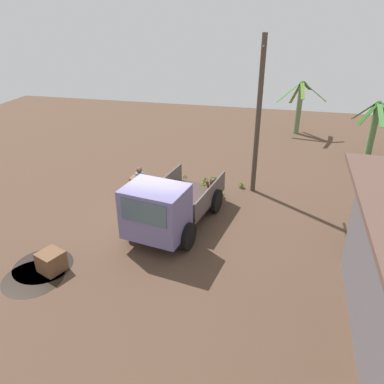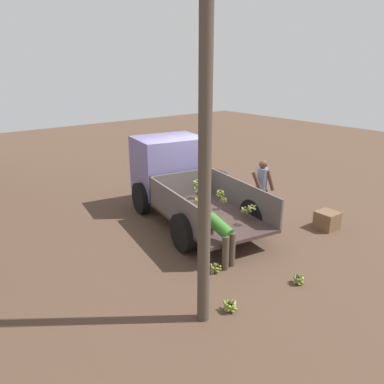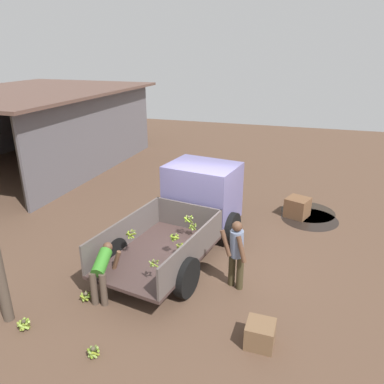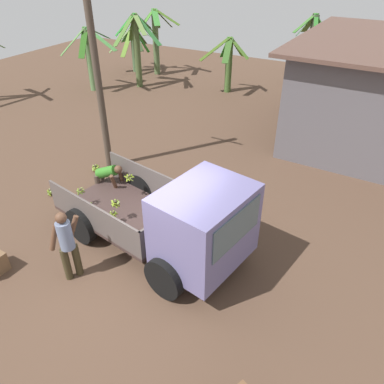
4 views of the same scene
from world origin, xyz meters
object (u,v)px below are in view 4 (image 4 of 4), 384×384
object	(u,v)px
cargo_truck	(187,223)
person_worker_loading	(107,177)
banana_bunch_on_ground_1	(51,192)
banana_bunch_on_ground_0	(96,168)
person_foreground_visitor	(67,243)
banana_bunch_on_ground_2	(110,187)
utility_pole	(96,65)

from	to	relation	value
cargo_truck	person_worker_loading	size ratio (longest dim) A/B	4.37
banana_bunch_on_ground_1	banana_bunch_on_ground_0	bearing A→B (deg)	82.62
person_foreground_visitor	banana_bunch_on_ground_2	size ratio (longest dim) A/B	6.67
person_foreground_visitor	banana_bunch_on_ground_1	world-z (taller)	person_foreground_visitor
cargo_truck	banana_bunch_on_ground_0	distance (m)	5.04
cargo_truck	banana_bunch_on_ground_0	size ratio (longest dim) A/B	19.22
cargo_truck	banana_bunch_on_ground_0	world-z (taller)	cargo_truck
cargo_truck	person_foreground_visitor	distance (m)	2.45
person_foreground_visitor	person_worker_loading	distance (m)	2.91
cargo_truck	utility_pole	bearing A→B (deg)	159.02
banana_bunch_on_ground_2	person_worker_loading	bearing A→B (deg)	-54.36
utility_pole	person_foreground_visitor	world-z (taller)	utility_pole
utility_pole	banana_bunch_on_ground_1	xyz separation A→B (m)	(-0.36, -2.13, -3.05)
cargo_truck	banana_bunch_on_ground_0	xyz separation A→B (m)	(-4.47, 2.11, -0.97)
cargo_truck	person_worker_loading	world-z (taller)	cargo_truck
cargo_truck	banana_bunch_on_ground_2	world-z (taller)	cargo_truck
banana_bunch_on_ground_1	banana_bunch_on_ground_2	size ratio (longest dim) A/B	1.04
person_worker_loading	banana_bunch_on_ground_1	xyz separation A→B (m)	(-1.56, -0.66, -0.59)
utility_pole	person_worker_loading	size ratio (longest dim) A/B	5.50
banana_bunch_on_ground_2	utility_pole	bearing A→B (deg)	130.30
banana_bunch_on_ground_0	banana_bunch_on_ground_2	xyz separation A→B (m)	(1.12, -0.66, -0.00)
person_foreground_visitor	banana_bunch_on_ground_0	xyz separation A→B (m)	(-2.55, 3.63, -0.80)
utility_pole	banana_bunch_on_ground_1	distance (m)	3.74
cargo_truck	banana_bunch_on_ground_2	bearing A→B (deg)	166.62
banana_bunch_on_ground_1	banana_bunch_on_ground_2	distance (m)	1.66
utility_pole	person_foreground_visitor	bearing A→B (deg)	-59.76
banana_bunch_on_ground_0	person_foreground_visitor	bearing A→B (deg)	-54.92
cargo_truck	banana_bunch_on_ground_0	bearing A→B (deg)	164.79
utility_pole	banana_bunch_on_ground_0	xyz separation A→B (m)	(-0.14, -0.49, -3.04)
cargo_truck	person_worker_loading	bearing A→B (deg)	170.09
person_worker_loading	person_foreground_visitor	bearing A→B (deg)	-73.13
person_worker_loading	banana_bunch_on_ground_0	size ratio (longest dim) A/B	4.40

